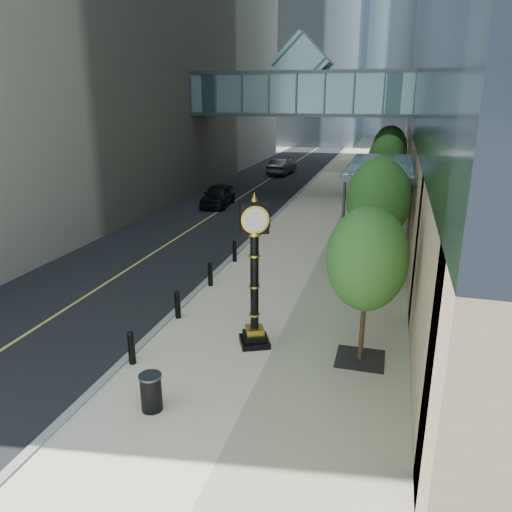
# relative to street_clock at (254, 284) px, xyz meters

# --- Properties ---
(ground) EXTENTS (320.00, 320.00, 0.00)m
(ground) POSITION_rel_street_clock_xyz_m (-0.38, -3.05, -2.07)
(ground) COLOR gray
(ground) RESTS_ON ground
(road) EXTENTS (8.00, 180.00, 0.02)m
(road) POSITION_rel_street_clock_xyz_m (-7.38, 36.95, -2.06)
(road) COLOR black
(road) RESTS_ON ground
(sidewalk) EXTENTS (8.00, 180.00, 0.06)m
(sidewalk) POSITION_rel_street_clock_xyz_m (0.62, 36.95, -2.04)
(sidewalk) COLOR beige
(sidewalk) RESTS_ON ground
(curb) EXTENTS (0.25, 180.00, 0.07)m
(curb) POSITION_rel_street_clock_xyz_m (-3.38, 36.95, -2.03)
(curb) COLOR gray
(curb) RESTS_ON ground
(skywalk) EXTENTS (17.00, 4.20, 5.80)m
(skywalk) POSITION_rel_street_clock_xyz_m (-3.38, 24.95, 5.65)
(skywalk) COLOR slate
(skywalk) RESTS_ON ground
(entrance_canopy) EXTENTS (3.00, 8.00, 4.38)m
(entrance_canopy) POSITION_rel_street_clock_xyz_m (3.10, 10.95, 2.12)
(entrance_canopy) COLOR #383F44
(entrance_canopy) RESTS_ON ground
(bollard_row) EXTENTS (0.20, 16.20, 0.90)m
(bollard_row) POSITION_rel_street_clock_xyz_m (-3.08, 5.95, -1.56)
(bollard_row) COLOR black
(bollard_row) RESTS_ON sidewalk
(street_trees) EXTENTS (2.54, 28.38, 5.23)m
(street_trees) POSITION_rel_street_clock_xyz_m (3.22, 13.92, 1.31)
(street_trees) COLOR black
(street_trees) RESTS_ON sidewalk
(street_clock) EXTENTS (1.15, 1.15, 4.63)m
(street_clock) POSITION_rel_street_clock_xyz_m (0.00, 0.00, 0.00)
(street_clock) COLOR black
(street_clock) RESTS_ON sidewalk
(trash_bin) EXTENTS (0.67, 0.67, 0.90)m
(trash_bin) POSITION_rel_street_clock_xyz_m (-1.52, -3.90, -1.56)
(trash_bin) COLOR black
(trash_bin) RESTS_ON sidewalk
(pedestrian) EXTENTS (0.60, 0.40, 1.61)m
(pedestrian) POSITION_rel_street_clock_xyz_m (3.26, 10.18, -1.20)
(pedestrian) COLOR #BBB4AC
(pedestrian) RESTS_ON sidewalk
(car_near) EXTENTS (2.08, 4.48, 1.48)m
(car_near) POSITION_rel_street_clock_xyz_m (-8.01, 19.09, -1.31)
(car_near) COLOR black
(car_near) RESTS_ON road
(car_far) EXTENTS (2.03, 4.91, 1.58)m
(car_far) POSITION_rel_street_clock_xyz_m (-6.84, 34.26, -1.26)
(car_far) COLOR black
(car_far) RESTS_ON road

